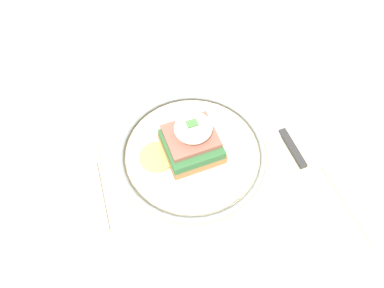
% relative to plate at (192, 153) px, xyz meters
% --- Properties ---
extents(ground_plane, '(6.00, 6.00, 0.00)m').
position_rel_plate_xyz_m(ground_plane, '(0.01, -0.03, -0.77)').
color(ground_plane, '#9E9993').
extents(dining_table, '(1.11, 0.79, 0.76)m').
position_rel_plate_xyz_m(dining_table, '(0.01, -0.03, -0.12)').
color(dining_table, '#C6B28E').
rests_on(dining_table, ground_plane).
extents(plate, '(0.24, 0.24, 0.02)m').
position_rel_plate_xyz_m(plate, '(0.00, 0.00, 0.00)').
color(plate, silver).
rests_on(plate, dining_table).
extents(sandwich, '(0.13, 0.08, 0.08)m').
position_rel_plate_xyz_m(sandwich, '(-0.00, 0.00, 0.04)').
color(sandwich, '#9E703D').
rests_on(sandwich, plate).
extents(fork, '(0.03, 0.15, 0.00)m').
position_rel_plate_xyz_m(fork, '(-0.15, 0.01, -0.01)').
color(fork, silver).
rests_on(fork, dining_table).
extents(knife, '(0.02, 0.17, 0.01)m').
position_rel_plate_xyz_m(knife, '(0.16, -0.01, -0.01)').
color(knife, '#2D2D2D').
rests_on(knife, dining_table).
extents(napkin, '(0.10, 0.13, 0.01)m').
position_rel_plate_xyz_m(napkin, '(0.24, -0.16, -0.00)').
color(napkin, beige).
rests_on(napkin, dining_table).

